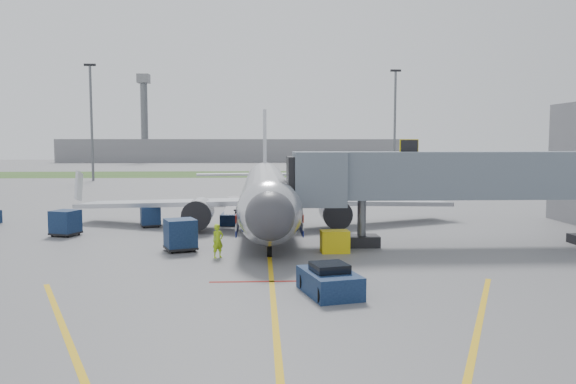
{
  "coord_description": "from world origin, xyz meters",
  "views": [
    {
      "loc": [
        -0.54,
        -30.55,
        6.66
      ],
      "look_at": [
        1.44,
        8.92,
        3.2
      ],
      "focal_mm": 35.0,
      "sensor_mm": 36.0,
      "label": 1
    }
  ],
  "objects_px": {
    "pushback_tug": "(329,281)",
    "belt_loader": "(231,217)",
    "airliner": "(267,192)",
    "ramp_worker": "(218,241)"
  },
  "relations": [
    {
      "from": "pushback_tug",
      "to": "belt_loader",
      "type": "relative_size",
      "value": 0.86
    },
    {
      "from": "airliner",
      "to": "belt_loader",
      "type": "distance_m",
      "value": 3.73
    },
    {
      "from": "belt_loader",
      "to": "pushback_tug",
      "type": "bearing_deg",
      "value": -76.25
    },
    {
      "from": "airliner",
      "to": "ramp_worker",
      "type": "xyz_separation_m",
      "value": [
        -3.0,
        -13.44,
        -1.66
      ]
    },
    {
      "from": "pushback_tug",
      "to": "ramp_worker",
      "type": "xyz_separation_m",
      "value": [
        -5.5,
        8.2,
        0.41
      ]
    },
    {
      "from": "ramp_worker",
      "to": "pushback_tug",
      "type": "bearing_deg",
      "value": -92.6
    },
    {
      "from": "airliner",
      "to": "pushback_tug",
      "type": "bearing_deg",
      "value": -83.41
    },
    {
      "from": "pushback_tug",
      "to": "belt_loader",
      "type": "bearing_deg",
      "value": 103.75
    },
    {
      "from": "pushback_tug",
      "to": "belt_loader",
      "type": "xyz_separation_m",
      "value": [
        -5.47,
        22.36,
        -0.07
      ]
    },
    {
      "from": "airliner",
      "to": "pushback_tug",
      "type": "distance_m",
      "value": 21.88
    }
  ]
}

